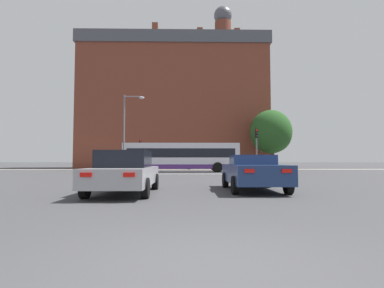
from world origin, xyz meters
The scene contains 13 objects.
ground_plane centered at (0.00, 0.00, 0.00)m, with size 400.00×400.00×0.00m, color #3D3D3F.
stop_line_strip centered at (0.00, 22.77, 0.00)m, with size 9.21×0.30×0.01m, color silver.
far_pavement centered at (0.00, 36.05, 0.01)m, with size 70.23×2.50×0.01m, color gray.
brick_civic_building centered at (-2.10, 44.28, 10.29)m, with size 28.84×10.40×26.35m.
car_saloon_left centered at (-2.39, 7.43, 0.76)m, with size 2.07×4.77×1.51m.
car_roadster_right centered at (2.40, 8.39, 0.71)m, with size 2.08×4.42×1.38m.
bus_crossing_lead centered at (-0.74, 27.38, 1.56)m, with size 11.65×2.63×2.92m.
traffic_light_near_right centered at (6.03, 23.17, 2.69)m, with size 0.26×0.31×3.98m.
traffic_light_far_left centered at (-6.17, 35.28, 2.60)m, with size 0.26×0.31×3.85m.
street_lamp_junction centered at (-5.68, 24.38, 4.42)m, with size 1.95×0.36×7.27m.
pedestrian_waiting centered at (0.16, 35.68, 1.02)m, with size 0.45×0.41×1.74m.
tree_by_building centered at (10.95, 35.96, 4.97)m, with size 5.50×5.50×7.86m.
tree_kerbside centered at (12.69, 41.00, 5.23)m, with size 5.56×5.56×8.16m.
Camera 1 is at (-0.20, -3.29, 1.17)m, focal length 28.00 mm.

